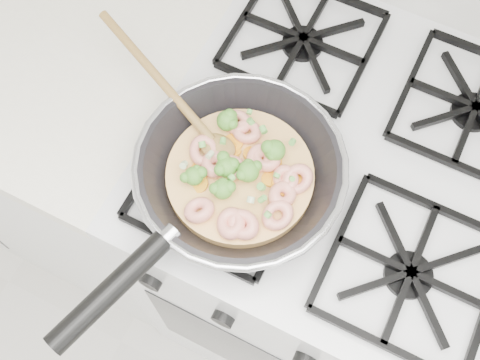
% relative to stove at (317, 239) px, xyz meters
% --- Properties ---
extents(stove, '(0.60, 0.60, 0.92)m').
position_rel_stove_xyz_m(stove, '(0.00, 0.00, 0.00)').
color(stove, white).
rests_on(stove, ground).
extents(counter_left, '(1.00, 0.60, 0.90)m').
position_rel_stove_xyz_m(counter_left, '(-0.80, 0.00, -0.01)').
color(counter_left, white).
rests_on(counter_left, ground).
extents(skillet, '(0.45, 0.49, 0.09)m').
position_rel_stove_xyz_m(skillet, '(-0.13, -0.14, 0.50)').
color(skillet, black).
rests_on(skillet, stove).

